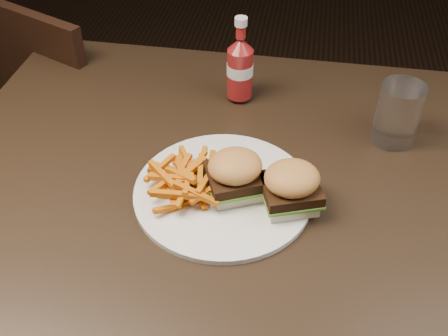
% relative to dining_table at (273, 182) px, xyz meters
% --- Properties ---
extents(dining_table, '(1.20, 0.80, 0.04)m').
position_rel_dining_table_xyz_m(dining_table, '(0.00, 0.00, 0.00)').
color(dining_table, black).
rests_on(dining_table, ground).
extents(chair_far, '(0.51, 0.51, 0.04)m').
position_rel_dining_table_xyz_m(chair_far, '(-0.56, 0.52, -0.30)').
color(chair_far, black).
rests_on(chair_far, ground).
extents(plate, '(0.30, 0.30, 0.01)m').
position_rel_dining_table_xyz_m(plate, '(-0.08, -0.06, 0.03)').
color(plate, white).
rests_on(plate, dining_table).
extents(sandwich_half_a, '(0.10, 0.10, 0.02)m').
position_rel_dining_table_xyz_m(sandwich_half_a, '(-0.06, -0.07, 0.04)').
color(sandwich_half_a, '#C8B09C').
rests_on(sandwich_half_a, plate).
extents(sandwich_half_b, '(0.10, 0.10, 0.02)m').
position_rel_dining_table_xyz_m(sandwich_half_b, '(0.03, -0.08, 0.04)').
color(sandwich_half_b, beige).
rests_on(sandwich_half_b, plate).
extents(fries_pile, '(0.15, 0.15, 0.05)m').
position_rel_dining_table_xyz_m(fries_pile, '(-0.14, -0.07, 0.05)').
color(fries_pile, '#D45513').
rests_on(fries_pile, plate).
extents(ketchup_bottle, '(0.07, 0.07, 0.10)m').
position_rel_dining_table_xyz_m(ketchup_bottle, '(-0.09, 0.22, 0.08)').
color(ketchup_bottle, maroon).
rests_on(ketchup_bottle, dining_table).
extents(tumbler, '(0.09, 0.09, 0.12)m').
position_rel_dining_table_xyz_m(tumbler, '(0.21, 0.13, 0.08)').
color(tumbler, white).
rests_on(tumbler, dining_table).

